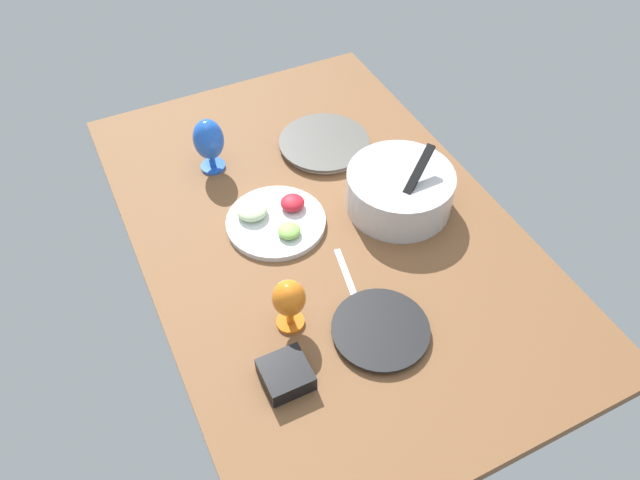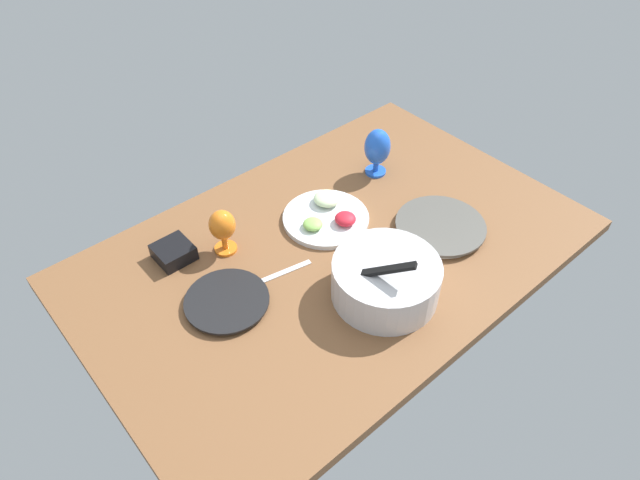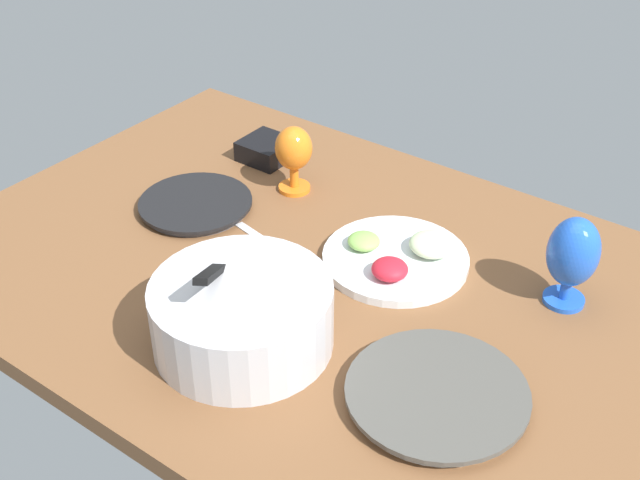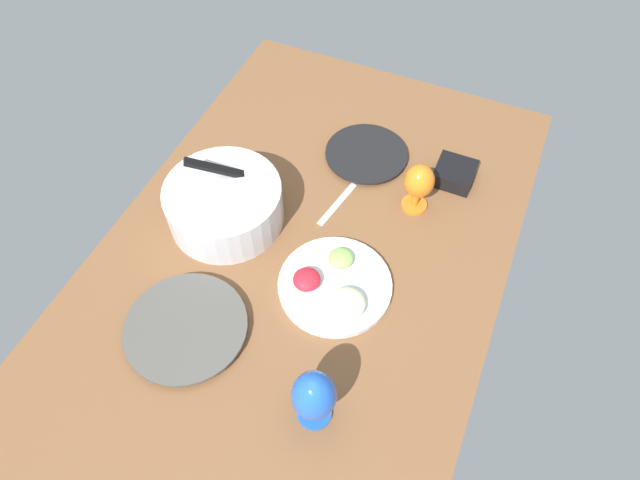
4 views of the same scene
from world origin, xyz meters
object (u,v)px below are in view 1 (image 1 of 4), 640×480
Objects in this scene: dinner_plate_left at (324,144)px; fruit_platter at (275,219)px; hurricane_glass_blue at (209,141)px; dinner_plate_right at (380,330)px; hurricane_glass_orange at (289,300)px; mixing_bowl at (400,189)px; square_bowl_black at (286,374)px.

dinner_plate_left is 37.95cm from fruit_platter.
dinner_plate_left is 38.31cm from hurricane_glass_blue.
dinner_plate_left is at bearing 131.40° from fruit_platter.
dinner_plate_right is 0.85× the size of fruit_platter.
fruit_platter is 36.57cm from hurricane_glass_orange.
fruit_platter is (-9.30, -36.20, -5.02)cm from mixing_bowl.
fruit_platter is at bearing -48.60° from dinner_plate_left.
mixing_bowl is 60.28cm from hurricane_glass_blue.
square_bowl_black is at bearing -6.90° from hurricane_glass_blue.
mixing_bowl reaches higher than dinner_plate_right.
mixing_bowl is at bearing 118.11° from hurricane_glass_orange.
dinner_plate_right is at bearing 56.90° from hurricane_glass_orange.
hurricane_glass_orange is (-12.50, -19.17, 8.77)cm from dinner_plate_right.
mixing_bowl is at bearing 12.67° from dinner_plate_left.
hurricane_glass_orange is (65.48, -2.15, -0.99)cm from hurricane_glass_blue.
hurricane_glass_blue is at bearing -132.52° from mixing_bowl.
hurricane_glass_blue reaches higher than hurricane_glass_orange.
hurricane_glass_orange is 1.41× the size of square_bowl_black.
fruit_platter is (25.09, -28.46, 0.33)cm from dinner_plate_left.
hurricane_glass_blue is 1.17× the size of hurricane_glass_orange.
hurricane_glass_orange is at bearing 152.32° from square_bowl_black.
square_bowl_black is (1.80, -26.67, 1.70)cm from dinner_plate_right.
dinner_plate_left is at bearing 164.74° from dinner_plate_right.
dinner_plate_left is 71.28cm from hurricane_glass_orange.
mixing_bowl is at bearing 143.82° from dinner_plate_right.
square_bowl_black is (79.77, -9.65, -8.05)cm from hurricane_glass_blue.
dinner_plate_left is 1.20× the size of dinner_plate_right.
dinner_plate_right is 2.23× the size of square_bowl_black.
dinner_plate_right is at bearing -15.26° from dinner_plate_left.
fruit_platter reaches higher than dinner_plate_right.
dinner_plate_right is 24.51cm from hurricane_glass_orange.
hurricane_glass_blue is (-31.34, -8.12, 9.17)cm from fruit_platter.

